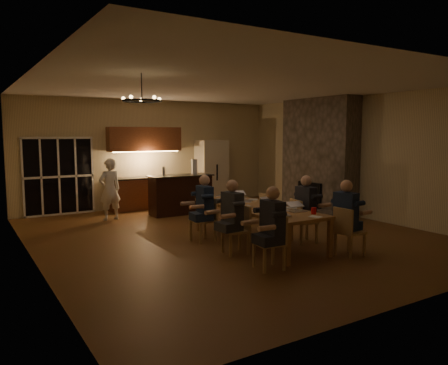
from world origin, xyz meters
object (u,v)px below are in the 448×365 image
refrigerator (212,172)px  chair_right_near (350,231)px  plate_left (272,213)px  chair_left_mid (235,230)px  chair_right_far (272,213)px  laptop_c (243,201)px  redcup_near (314,211)px  person_right_near (345,217)px  laptop_a (281,209)px  plate_near (291,208)px  can_silver (283,208)px  chair_right_mid (304,221)px  plate_far (253,200)px  mug_back (222,200)px  chair_left_far (203,220)px  laptop_d (272,200)px  chair_left_near (269,242)px  person_left_near (272,229)px  mug_mid (243,200)px  dining_table (256,224)px  bar_bottle (164,171)px  laptop_b (298,206)px  laptop_f (240,194)px  standing_person (110,189)px  chandelier (142,101)px  person_left_mid (232,217)px  redcup_mid (227,203)px  person_left_far (205,208)px  laptop_e (219,195)px  bar_island (181,194)px  person_right_mid (306,209)px  mug_front (267,207)px  bar_blender (194,167)px

refrigerator → chair_right_near: 6.72m
plate_left → chair_left_mid: bearing=148.4°
chair_right_far → laptop_c: size_ratio=2.78×
chair_left_mid → redcup_near: 1.48m
person_right_near → laptop_a: bearing=57.7°
plate_near → can_silver: bearing=-156.0°
chair_right_mid → laptop_a: bearing=127.3°
plate_far → mug_back: bearing=169.7°
chair_left_far → laptop_d: size_ratio=2.78×
chair_left_near → laptop_d: size_ratio=2.78×
chair_left_far → laptop_d: (1.19, -0.79, 0.42)m
chair_left_far → laptop_a: 1.89m
person_left_near → laptop_d: 1.93m
person_right_near → mug_mid: person_right_near is taller
dining_table → bar_bottle: bearing=95.6°
chair_right_near → plate_near: chair_right_near is taller
person_right_near → mug_back: bearing=18.9°
chair_right_far → person_left_near: size_ratio=0.64×
laptop_b → laptop_f: 1.90m
chair_left_near → standing_person: 5.52m
person_right_near → plate_far: bearing=4.0°
chair_right_far → laptop_b: bearing=169.4°
chandelier → mug_back: chandelier is taller
chair_right_far → person_left_mid: bearing=129.2°
person_right_near → redcup_mid: size_ratio=11.50×
laptop_b → redcup_mid: 1.49m
can_silver → person_left_near: bearing=-137.0°
dining_table → person_right_near: size_ratio=2.36×
person_left_far → laptop_e: (0.66, 0.51, 0.17)m
bar_island → person_right_mid: bearing=-79.2°
laptop_f → mug_front: (-0.29, -1.38, -0.06)m
chair_left_near → redcup_mid: (0.39, 1.90, 0.37)m
plate_near → bar_blender: 4.39m
person_right_mid → plate_far: size_ratio=6.17×
refrigerator → plate_far: refrigerator is taller
redcup_mid → plate_far: size_ratio=0.54×
laptop_b → can_silver: laptop_b is taller
dining_table → chair_right_near: chair_right_near is taller
dining_table → person_left_near: 1.88m
person_left_near → dining_table: bearing=154.0°
refrigerator → redcup_mid: 5.14m
person_left_mid → laptop_b: (1.19, -0.44, 0.17)m
plate_near → mug_front: bearing=153.1°
person_right_mid → mug_mid: person_right_mid is taller
laptop_c → chair_right_mid: bearing=169.8°
laptop_d → mug_mid: (-0.26, 0.67, -0.06)m
refrigerator → laptop_d: refrigerator is taller
standing_person → plate_far: standing_person is taller
redcup_near → laptop_a: bearing=162.2°
chair_left_far → laptop_e: bearing=117.9°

